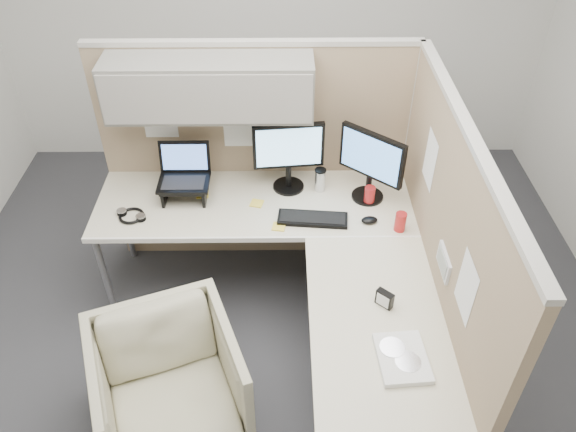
{
  "coord_description": "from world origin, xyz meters",
  "views": [
    {
      "loc": [
        0.08,
        -2.24,
        2.9
      ],
      "look_at": [
        0.1,
        0.25,
        0.85
      ],
      "focal_mm": 35.0,
      "sensor_mm": 36.0,
      "label": 1
    }
  ],
  "objects_px": {
    "monitor_left": "(289,152)",
    "office_chair": "(168,380)",
    "keyboard": "(313,219)",
    "desk": "(292,251)"
  },
  "relations": [
    {
      "from": "keyboard",
      "to": "monitor_left",
      "type": "bearing_deg",
      "value": 118.5
    },
    {
      "from": "monitor_left",
      "to": "office_chair",
      "type": "bearing_deg",
      "value": -123.84
    },
    {
      "from": "desk",
      "to": "office_chair",
      "type": "xyz_separation_m",
      "value": [
        -0.66,
        -0.64,
        -0.32
      ]
    },
    {
      "from": "desk",
      "to": "monitor_left",
      "type": "distance_m",
      "value": 0.65
    },
    {
      "from": "monitor_left",
      "to": "desk",
      "type": "bearing_deg",
      "value": -94.01
    },
    {
      "from": "office_chair",
      "to": "keyboard",
      "type": "relative_size",
      "value": 1.77
    },
    {
      "from": "desk",
      "to": "keyboard",
      "type": "xyz_separation_m",
      "value": [
        0.12,
        0.23,
        0.05
      ]
    },
    {
      "from": "desk",
      "to": "keyboard",
      "type": "bearing_deg",
      "value": 61.2
    },
    {
      "from": "office_chair",
      "to": "monitor_left",
      "type": "distance_m",
      "value": 1.5
    },
    {
      "from": "monitor_left",
      "to": "keyboard",
      "type": "xyz_separation_m",
      "value": [
        0.14,
        -0.34,
        -0.26
      ]
    }
  ]
}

